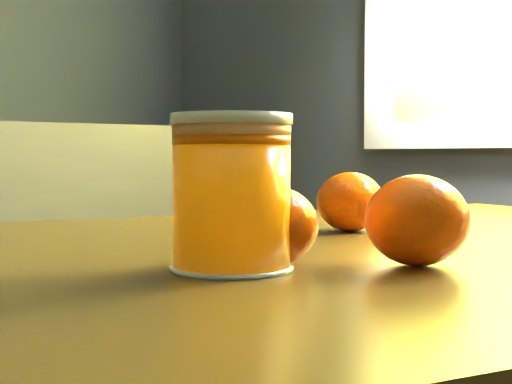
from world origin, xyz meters
TOP-DOWN VIEW (x-y plane):
  - table at (0.89, 0.03)m, footprint 1.10×0.86m
  - juice_glass at (0.72, -0.04)m, footprint 0.08×0.08m
  - orange_front at (0.76, -0.04)m, footprint 0.08×0.08m
  - orange_back at (0.97, 0.09)m, footprint 0.09×0.09m
  - orange_extra at (0.84, -0.10)m, footprint 0.08×0.08m

SIDE VIEW (x-z plane):
  - table at x=0.89m, z-range 0.28..1.02m
  - orange_front at x=0.76m, z-range 0.75..0.80m
  - orange_back at x=0.97m, z-range 0.75..0.81m
  - orange_extra at x=0.84m, z-range 0.75..0.81m
  - juice_glass at x=0.72m, z-range 0.75..0.85m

